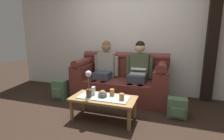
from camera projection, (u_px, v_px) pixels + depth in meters
ground_plane at (101, 122)px, 2.65m from camera, size 14.00×14.00×0.00m
back_wall_patterned at (128, 30)px, 3.94m from camera, size 6.00×0.12×2.90m
timber_pillar at (213, 29)px, 3.29m from camera, size 0.20×0.20×2.90m
couch at (121, 80)px, 3.66m from camera, size 1.95×0.88×0.96m
person_left at (105, 67)px, 3.71m from camera, size 0.56×0.67×1.22m
person_right at (139, 69)px, 3.48m from camera, size 0.56×0.67×1.22m
coffee_table at (104, 100)px, 2.69m from camera, size 1.03×0.50×0.37m
flower_vase at (89, 84)px, 2.64m from camera, size 0.10×0.10×0.42m
snack_bowl at (103, 94)px, 2.68m from camera, size 0.14×0.14×0.11m
cup_near_left at (122, 97)px, 2.56m from camera, size 0.08×0.08×0.09m
cup_near_right at (93, 91)px, 2.78m from camera, size 0.06×0.06×0.13m
cup_far_center at (112, 92)px, 2.74m from camera, size 0.07×0.07×0.10m
backpack_left at (60, 90)px, 3.62m from camera, size 0.30×0.28×0.40m
backpack_right at (177, 108)px, 2.79m from camera, size 0.30×0.25×0.32m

